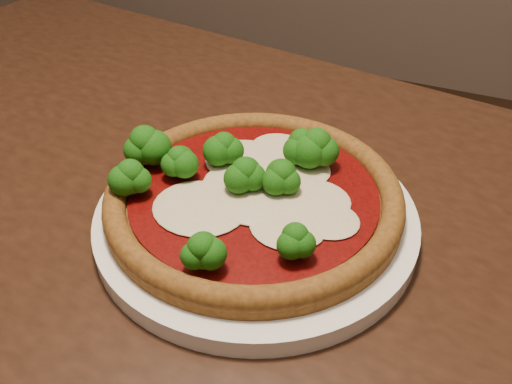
% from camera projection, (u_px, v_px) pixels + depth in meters
% --- Properties ---
extents(dining_table, '(1.37, 0.95, 0.75)m').
position_uv_depth(dining_table, '(206.00, 295.00, 0.60)').
color(dining_table, black).
rests_on(dining_table, floor).
extents(plate, '(0.30, 0.30, 0.02)m').
position_uv_depth(plate, '(256.00, 218.00, 0.53)').
color(plate, white).
rests_on(plate, dining_table).
extents(pizza, '(0.28, 0.28, 0.06)m').
position_uv_depth(pizza, '(250.00, 190.00, 0.53)').
color(pizza, brown).
rests_on(pizza, plate).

